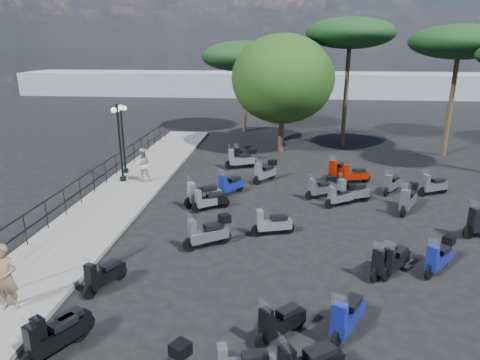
# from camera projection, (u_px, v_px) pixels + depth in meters

# --- Properties ---
(ground) EXTENTS (120.00, 120.00, 0.00)m
(ground) POSITION_uv_depth(u_px,v_px,m) (257.00, 234.00, 15.89)
(ground) COLOR black
(ground) RESTS_ON ground
(sidewalk) EXTENTS (3.00, 30.00, 0.15)m
(sidewalk) POSITION_uv_depth(u_px,v_px,m) (118.00, 198.00, 19.34)
(sidewalk) COLOR slate
(sidewalk) RESTS_ON ground
(railing) EXTENTS (0.04, 26.04, 1.10)m
(railing) POSITION_uv_depth(u_px,v_px,m) (87.00, 181.00, 19.03)
(railing) COLOR black
(railing) RESTS_ON sidewalk
(lamp_post_1) EXTENTS (0.31, 1.14, 3.86)m
(lamp_post_1) POSITION_uv_depth(u_px,v_px,m) (120.00, 138.00, 20.91)
(lamp_post_1) COLOR black
(lamp_post_1) RESTS_ON sidewalk
(lamp_post_2) EXTENTS (0.35, 1.06, 3.61)m
(lamp_post_2) POSITION_uv_depth(u_px,v_px,m) (123.00, 135.00, 22.33)
(lamp_post_2) COLOR black
(lamp_post_2) RESTS_ON sidewalk
(woman) EXTENTS (0.66, 0.44, 1.80)m
(woman) POSITION_uv_depth(u_px,v_px,m) (6.00, 278.00, 10.91)
(woman) COLOR brown
(woman) RESTS_ON sidewalk
(pedestrian_far) EXTENTS (0.99, 0.87, 1.69)m
(pedestrian_far) POSITION_uv_depth(u_px,v_px,m) (143.00, 165.00, 21.27)
(pedestrian_far) COLOR #C3A8A7
(pedestrian_far) RESTS_ON sidewalk
(scooter_1) EXTENTS (0.97, 1.53, 1.35)m
(scooter_1) POSITION_uv_depth(u_px,v_px,m) (60.00, 330.00, 9.83)
(scooter_1) COLOR black
(scooter_1) RESTS_ON ground
(scooter_2) EXTENTS (0.83, 1.51, 1.28)m
(scooter_2) POSITION_uv_depth(u_px,v_px,m) (104.00, 275.00, 12.20)
(scooter_2) COLOR black
(scooter_2) RESTS_ON ground
(scooter_3) EXTENTS (1.52, 0.80, 1.28)m
(scooter_3) POSITION_uv_depth(u_px,v_px,m) (210.00, 200.00, 18.12)
(scooter_3) COLOR black
(scooter_3) RESTS_ON ground
(scooter_4) EXTENTS (1.11, 1.50, 1.40)m
(scooter_4) POSITION_uv_depth(u_px,v_px,m) (230.00, 185.00, 19.84)
(scooter_4) COLOR black
(scooter_4) RESTS_ON ground
(scooter_5) EXTENTS (1.76, 0.92, 1.47)m
(scooter_5) POSITION_uv_depth(u_px,v_px,m) (241.00, 159.00, 24.05)
(scooter_5) COLOR black
(scooter_5) RESTS_ON ground
(scooter_7) EXTENTS (1.22, 1.23, 1.30)m
(scooter_7) POSITION_uv_depth(u_px,v_px,m) (280.00, 323.00, 10.11)
(scooter_7) COLOR black
(scooter_7) RESTS_ON ground
(scooter_8) EXTENTS (1.58, 1.19, 1.44)m
(scooter_8) POSITION_uv_depth(u_px,v_px,m) (208.00, 233.00, 14.70)
(scooter_8) COLOR black
(scooter_8) RESTS_ON ground
(scooter_9) EXTENTS (1.59, 1.19, 1.49)m
(scooter_9) POSITION_uv_depth(u_px,v_px,m) (203.00, 195.00, 18.46)
(scooter_9) COLOR black
(scooter_9) RESTS_ON ground
(scooter_10) EXTENTS (1.34, 1.02, 1.26)m
(scooter_10) POSITION_uv_depth(u_px,v_px,m) (208.00, 201.00, 18.00)
(scooter_10) COLOR black
(scooter_10) RESTS_ON ground
(scooter_11) EXTENTS (0.97, 1.39, 1.24)m
(scooter_11) POSITION_uv_depth(u_px,v_px,m) (242.00, 155.00, 25.32)
(scooter_11) COLOR black
(scooter_11) RESTS_ON ground
(scooter_14) EXTENTS (1.60, 0.73, 1.31)m
(scooter_14) POSITION_uv_depth(u_px,v_px,m) (272.00, 224.00, 15.65)
(scooter_14) COLOR black
(scooter_14) RESTS_ON ground
(scooter_15) EXTENTS (1.35, 0.99, 1.23)m
(scooter_15) POSITION_uv_depth(u_px,v_px,m) (340.00, 196.00, 18.47)
(scooter_15) COLOR black
(scooter_15) RESTS_ON ground
(scooter_16) EXTENTS (1.24, 1.55, 1.49)m
(scooter_16) POSITION_uv_depth(u_px,v_px,m) (338.00, 171.00, 21.96)
(scooter_16) COLOR black
(scooter_16) RESTS_ON ground
(scooter_17) EXTENTS (1.15, 1.48, 1.37)m
(scooter_17) POSITION_uv_depth(u_px,v_px,m) (265.00, 172.00, 21.72)
(scooter_17) COLOR black
(scooter_17) RESTS_ON ground
(scooter_19) EXTENTS (1.03, 1.66, 1.46)m
(scooter_19) POSITION_uv_depth(u_px,v_px,m) (347.00, 317.00, 10.23)
(scooter_19) COLOR black
(scooter_19) RESTS_ON ground
(scooter_20) EXTENTS (1.23, 1.38, 1.34)m
(scooter_20) POSITION_uv_depth(u_px,v_px,m) (439.00, 257.00, 13.11)
(scooter_20) COLOR black
(scooter_20) RESTS_ON ground
(scooter_21) EXTENTS (1.73, 0.97, 1.47)m
(scooter_21) POSITION_uv_depth(u_px,v_px,m) (352.00, 193.00, 18.77)
(scooter_21) COLOR black
(scooter_21) RESTS_ON ground
(scooter_22) EXTENTS (1.41, 0.99, 1.26)m
(scooter_22) POSITION_uv_depth(u_px,v_px,m) (321.00, 188.00, 19.46)
(scooter_22) COLOR black
(scooter_22) RESTS_ON ground
(scooter_23) EXTENTS (1.61, 0.64, 1.30)m
(scooter_23) POSITION_uv_depth(u_px,v_px,m) (354.00, 175.00, 21.50)
(scooter_23) COLOR black
(scooter_23) RESTS_ON ground
(scooter_25) EXTENTS (1.11, 1.36, 1.31)m
(scooter_25) POSITION_uv_depth(u_px,v_px,m) (395.00, 261.00, 13.00)
(scooter_25) COLOR black
(scooter_25) RESTS_ON ground
(scooter_27) EXTENTS (1.07, 1.67, 1.46)m
(scooter_27) POSITION_uv_depth(u_px,v_px,m) (408.00, 200.00, 17.81)
(scooter_27) COLOR black
(scooter_27) RESTS_ON ground
(scooter_28) EXTENTS (1.55, 0.92, 1.34)m
(scooter_28) POSITION_uv_depth(u_px,v_px,m) (433.00, 186.00, 19.82)
(scooter_28) COLOR black
(scooter_28) RESTS_ON ground
(scooter_29) EXTENTS (1.01, 1.36, 1.27)m
(scooter_29) POSITION_uv_depth(u_px,v_px,m) (392.00, 184.00, 20.08)
(scooter_29) COLOR black
(scooter_29) RESTS_ON ground
(scooter_30) EXTENTS (0.97, 1.53, 1.35)m
(scooter_30) POSITION_uv_depth(u_px,v_px,m) (54.00, 338.00, 9.57)
(scooter_30) COLOR black
(scooter_30) RESTS_ON ground
(scooter_31) EXTENTS (1.11, 1.36, 1.31)m
(scooter_31) POSITION_uv_depth(u_px,v_px,m) (385.00, 262.00, 12.94)
(scooter_31) COLOR black
(scooter_31) RESTS_ON ground
(broadleaf_tree) EXTENTS (6.51, 6.51, 7.40)m
(broadleaf_tree) POSITION_uv_depth(u_px,v_px,m) (283.00, 79.00, 26.81)
(broadleaf_tree) COLOR #38281E
(broadleaf_tree) RESTS_ON ground
(pine_0) EXTENTS (5.71, 5.71, 8.41)m
(pine_0) POSITION_uv_depth(u_px,v_px,m) (350.00, 33.00, 27.29)
(pine_0) COLOR #38281E
(pine_0) RESTS_ON ground
(pine_1) EXTENTS (5.80, 5.80, 7.87)m
(pine_1) POSITION_uv_depth(u_px,v_px,m) (460.00, 42.00, 24.94)
(pine_1) COLOR #38281E
(pine_1) RESTS_ON ground
(pine_2) EXTENTS (6.68, 6.68, 7.00)m
(pine_2) POSITION_uv_depth(u_px,v_px,m) (245.00, 56.00, 32.67)
(pine_2) COLOR #38281E
(pine_2) RESTS_ON ground
(distant_hills) EXTENTS (70.00, 8.00, 3.00)m
(distant_hills) POSITION_uv_depth(u_px,v_px,m) (279.00, 84.00, 58.06)
(distant_hills) COLOR gray
(distant_hills) RESTS_ON ground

